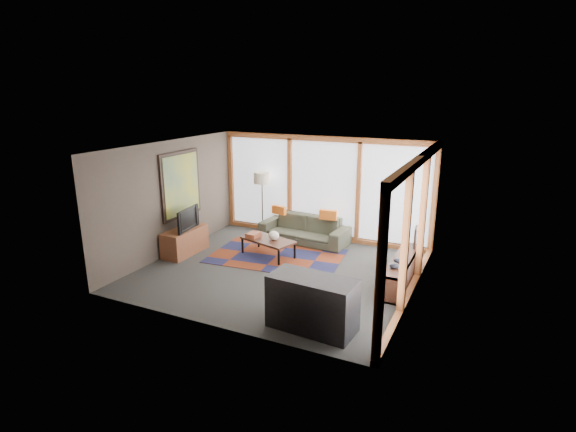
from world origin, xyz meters
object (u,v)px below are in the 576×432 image
at_px(tv_console, 185,241).
at_px(television, 185,219).
at_px(coffee_table, 268,248).
at_px(bar_counter, 312,303).
at_px(sofa, 304,229).
at_px(bookshelf, 402,271).
at_px(floor_lamp, 262,204).

distance_m(tv_console, television, 0.55).
xyz_separation_m(coffee_table, bar_counter, (2.14, -2.55, 0.23)).
xyz_separation_m(sofa, bookshelf, (2.72, -1.46, -0.07)).
bearing_deg(sofa, tv_console, -134.26).
bearing_deg(bar_counter, bookshelf, 72.76).
bearing_deg(floor_lamp, coffee_table, -57.07).
xyz_separation_m(floor_lamp, tv_console, (-0.93, -2.05, -0.53)).
distance_m(coffee_table, bookshelf, 3.07).
xyz_separation_m(floor_lamp, bar_counter, (3.03, -3.93, -0.39)).
height_order(bookshelf, tv_console, tv_console).
bearing_deg(sofa, bookshelf, -24.44).
bearing_deg(floor_lamp, bookshelf, -21.57).
bearing_deg(coffee_table, television, -158.95).
xyz_separation_m(coffee_table, tv_console, (-1.82, -0.67, 0.09)).
height_order(sofa, tv_console, sofa).
distance_m(floor_lamp, tv_console, 2.31).
bearing_deg(bookshelf, bar_counter, -111.23).
distance_m(sofa, bookshelf, 3.09).
bearing_deg(coffee_table, sofa, 75.04).
bearing_deg(bookshelf, floor_lamp, 158.43).
distance_m(coffee_table, bar_counter, 3.34).
bearing_deg(tv_console, floor_lamp, 65.67).
bearing_deg(coffee_table, bookshelf, -3.41).
bearing_deg(tv_console, bar_counter, -25.35).
height_order(bookshelf, television, television).
relative_size(floor_lamp, tv_console, 1.39).
distance_m(tv_console, bar_counter, 4.39).
height_order(sofa, bar_counter, bar_counter).
xyz_separation_m(coffee_table, television, (-1.77, -0.68, 0.64)).
relative_size(sofa, tv_console, 1.86).
bearing_deg(tv_console, coffee_table, 20.23).
bearing_deg(television, tv_console, 69.57).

